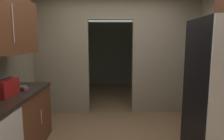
# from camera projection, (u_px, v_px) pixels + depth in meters

# --- Properties ---
(kitchen_partition) EXTENTS (3.58, 0.12, 2.79)m
(kitchen_partition) POSITION_uv_depth(u_px,v_px,m) (118.00, 46.00, 4.17)
(kitchen_partition) COLOR gray
(kitchen_partition) RESTS_ON ground
(adjoining_room_shell) EXTENTS (3.58, 3.02, 2.79)m
(adjoining_room_shell) POSITION_uv_depth(u_px,v_px,m) (114.00, 48.00, 6.21)
(adjoining_room_shell) COLOR gray
(adjoining_room_shell) RESTS_ON ground
(refrigerator) EXTENTS (0.77, 0.80, 1.87)m
(refrigerator) POSITION_uv_depth(u_px,v_px,m) (223.00, 90.00, 2.52)
(refrigerator) COLOR black
(refrigerator) RESTS_ON ground
(lower_cabinet_run) EXTENTS (0.64, 1.78, 0.89)m
(lower_cabinet_run) POSITION_uv_depth(u_px,v_px,m) (6.00, 130.00, 2.44)
(lower_cabinet_run) COLOR brown
(lower_cabinet_run) RESTS_ON ground
(boombox) EXTENTS (0.17, 0.39, 0.23)m
(boombox) POSITION_uv_depth(u_px,v_px,m) (6.00, 88.00, 2.39)
(boombox) COLOR maroon
(boombox) RESTS_ON lower_cabinet_run
(book_stack) EXTENTS (0.14, 0.15, 0.05)m
(book_stack) POSITION_uv_depth(u_px,v_px,m) (22.00, 88.00, 2.73)
(book_stack) COLOR #8C3893
(book_stack) RESTS_ON lower_cabinet_run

